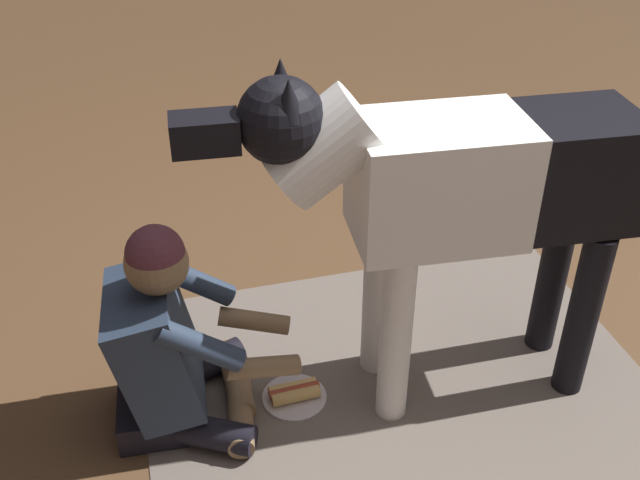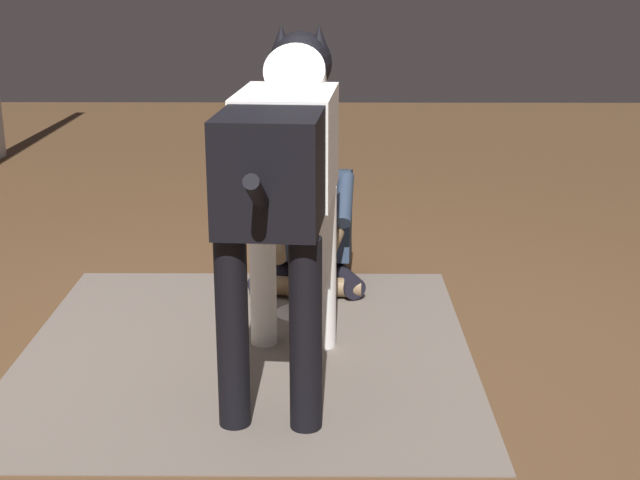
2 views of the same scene
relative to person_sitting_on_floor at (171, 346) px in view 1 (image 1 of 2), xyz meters
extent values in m
plane|color=brown|center=(-1.06, 0.15, -0.34)|extent=(14.58, 14.58, 0.00)
cube|color=#6A5F56|center=(-0.83, 0.26, -0.33)|extent=(1.93, 1.88, 0.01)
cube|color=black|center=(0.09, -0.01, -0.27)|extent=(0.27, 0.36, 0.12)
cylinder|color=black|center=(-0.08, -0.15, -0.27)|extent=(0.41, 0.24, 0.11)
cylinder|color=#7E6345|center=(-0.22, -0.07, -0.28)|extent=(0.10, 0.36, 0.09)
cylinder|color=black|center=(-0.05, 0.16, -0.27)|extent=(0.40, 0.29, 0.11)
cylinder|color=#7E6345|center=(-0.21, 0.10, -0.28)|extent=(0.15, 0.37, 0.09)
cube|color=#273449|center=(0.05, 0.00, 0.01)|extent=(0.33, 0.42, 0.49)
cylinder|color=#273449|center=(-0.11, -0.17, 0.14)|extent=(0.30, 0.10, 0.24)
cylinder|color=#7E6345|center=(-0.31, -0.10, -0.04)|extent=(0.28, 0.13, 0.12)
cylinder|color=#273449|center=(-0.09, 0.18, 0.14)|extent=(0.30, 0.10, 0.24)
cylinder|color=#7E6345|center=(-0.29, 0.15, -0.04)|extent=(0.27, 0.09, 0.12)
sphere|color=#7E6345|center=(0.01, 0.00, 0.35)|extent=(0.21, 0.21, 0.21)
sphere|color=#542934|center=(0.01, 0.00, 0.39)|extent=(0.19, 0.19, 0.19)
cylinder|color=white|center=(-0.76, 0.19, 0.01)|extent=(0.11, 0.11, 0.70)
cylinder|color=white|center=(-0.78, -0.06, 0.01)|extent=(0.11, 0.11, 0.70)
cylinder|color=black|center=(-1.46, 0.24, 0.01)|extent=(0.11, 0.11, 0.70)
cylinder|color=black|center=(-1.48, -0.01, 0.01)|extent=(0.11, 0.11, 0.70)
cube|color=white|center=(-0.91, 0.07, 0.56)|extent=(0.58, 0.40, 0.41)
cube|color=black|center=(-1.34, 0.11, 0.56)|extent=(0.51, 0.38, 0.38)
cylinder|color=white|center=(-0.53, 0.04, 0.72)|extent=(0.42, 0.28, 0.39)
sphere|color=black|center=(-0.41, 0.03, 0.82)|extent=(0.27, 0.27, 0.27)
cube|color=black|center=(-0.18, 0.01, 0.80)|extent=(0.21, 0.14, 0.11)
cone|color=black|center=(-0.41, 0.11, 0.92)|extent=(0.10, 0.10, 0.12)
cone|color=black|center=(-0.43, -0.05, 0.92)|extent=(0.10, 0.10, 0.12)
cylinder|color=black|center=(-1.59, 0.13, 0.52)|extent=(0.36, 0.08, 0.24)
cylinder|color=silver|center=(-0.43, 0.03, -0.33)|extent=(0.25, 0.25, 0.01)
cylinder|color=#DCB266|center=(-0.42, 0.01, -0.30)|extent=(0.19, 0.06, 0.05)
cylinder|color=#DCB266|center=(-0.43, 0.06, -0.30)|extent=(0.19, 0.06, 0.05)
cylinder|color=#9F3A24|center=(-0.43, 0.03, -0.29)|extent=(0.19, 0.04, 0.04)
camera|label=1|loc=(0.02, 2.05, 1.77)|focal=42.70mm
camera|label=2|loc=(-4.25, -0.08, 1.22)|focal=49.68mm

